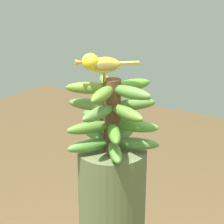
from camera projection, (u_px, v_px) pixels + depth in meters
name	position (u px, v px, depth m)	size (l,w,h in m)	color
banana_bunch	(112.00, 116.00, 1.16)	(0.29, 0.29, 0.23)	brown
perched_bird	(100.00, 64.00, 1.09)	(0.14, 0.15, 0.08)	#C68933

